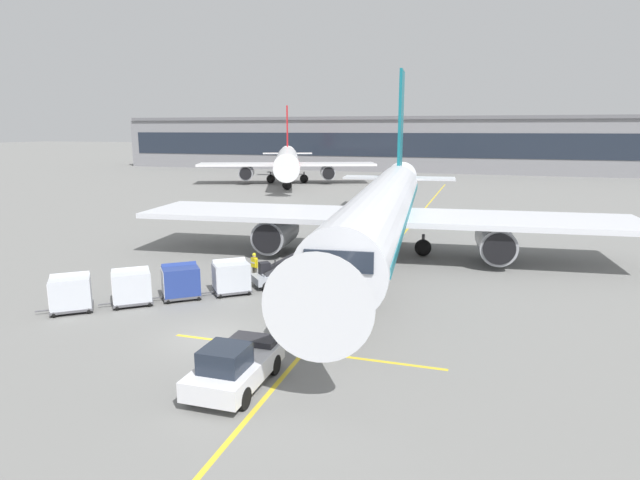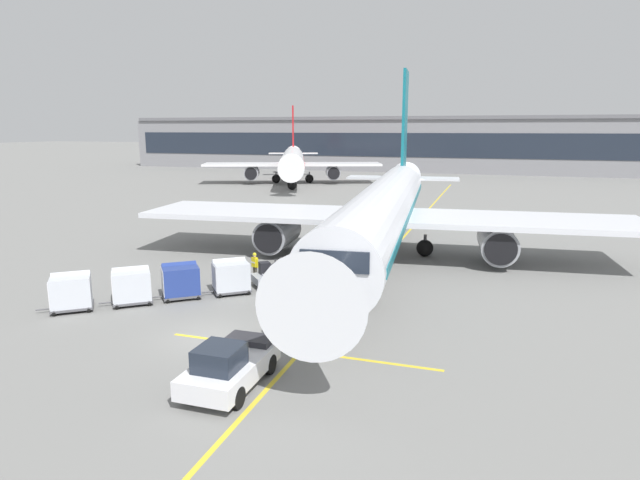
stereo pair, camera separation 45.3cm
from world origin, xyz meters
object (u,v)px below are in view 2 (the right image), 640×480
baggage_cart_lead (231,276)px  safety_cone_engine_keepout (302,250)px  pushback_tug (230,366)px  parked_airplane (384,210)px  ground_crew_by_loader (301,267)px  belt_loader (286,271)px  baggage_cart_second (181,280)px  baggage_cart_third (131,285)px  distant_airplane (293,161)px  baggage_cart_fourth (71,291)px  ground_crew_by_carts (255,265)px

baggage_cart_lead → safety_cone_engine_keepout: 9.98m
pushback_tug → parked_airplane: bearing=86.9°
ground_crew_by_loader → belt_loader: bearing=-140.4°
baggage_cart_second → baggage_cart_third: (-1.92, -1.69, 0.00)m
ground_crew_by_loader → baggage_cart_lead: bearing=-134.5°
baggage_cart_lead → pushback_tug: (5.27, -10.22, -0.17)m
baggage_cart_lead → distant_airplane: size_ratio=0.07×
parked_airplane → safety_cone_engine_keepout: 6.69m
baggage_cart_lead → baggage_cart_third: same height
ground_crew_by_loader → baggage_cart_second: bearing=-137.6°
pushback_tug → safety_cone_engine_keepout: bearing=102.9°
baggage_cart_third → pushback_tug: 11.61m
belt_loader → baggage_cart_second: 6.18m
belt_loader → baggage_cart_fourth: belt_loader is taller
baggage_cart_third → belt_loader: bearing=42.4°
baggage_cart_fourth → belt_loader: bearing=41.6°
safety_cone_engine_keepout → distant_airplane: size_ratio=0.02×
parked_airplane → baggage_cart_fourth: bearing=-127.9°
baggage_cart_fourth → safety_cone_engine_keepout: bearing=65.0°
parked_airplane → belt_loader: size_ratio=9.34×
parked_airplane → baggage_cart_lead: parked_airplane is taller
baggage_cart_third → parked_airplane: bearing=54.3°
parked_airplane → baggage_cart_second: (-8.62, -12.96, -2.48)m
belt_loader → distant_airplane: distant_airplane is taller
baggage_cart_lead → ground_crew_by_carts: size_ratio=1.50×
baggage_cart_fourth → ground_crew_by_carts: bearing=50.5°
baggage_cart_third → safety_cone_engine_keepout: size_ratio=3.52×
parked_airplane → pushback_tug: parked_airplane is taller
pushback_tug → safety_cone_engine_keepout: size_ratio=5.91×
baggage_cart_second → ground_crew_by_loader: bearing=42.4°
baggage_cart_third → safety_cone_engine_keepout: (4.77, 13.31, -0.64)m
belt_loader → pushback_tug: size_ratio=1.10×
baggage_cart_fourth → distant_airplane: distant_airplane is taller
distant_airplane → pushback_tug: bearing=-70.6°
ground_crew_by_carts → baggage_cart_fourth: bearing=-129.5°
parked_airplane → pushback_tug: (-1.15, -21.48, -2.66)m
parked_airplane → ground_crew_by_carts: (-6.24, -8.50, -2.49)m
pushback_tug → ground_crew_by_carts: 13.95m
baggage_cart_lead → baggage_cart_second: same height
baggage_cart_lead → ground_crew_by_loader: (3.09, 3.14, -0.00)m
belt_loader → safety_cone_engine_keepout: 7.62m
baggage_cart_lead → distant_airplane: (-19.08, 58.95, 2.71)m
ground_crew_by_loader → ground_crew_by_carts: size_ratio=1.00×
baggage_cart_lead → baggage_cart_third: 5.32m
baggage_cart_second → pushback_tug: bearing=-48.8°
belt_loader → pushback_tug: bearing=-77.0°
ground_crew_by_carts → safety_cone_engine_keepout: ground_crew_by_carts is taller
baggage_cart_fourth → safety_cone_engine_keepout: (7.05, 15.15, -0.64)m
baggage_cart_second → pushback_tug: size_ratio=0.60×
pushback_tug → distant_airplane: bearing=109.4°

